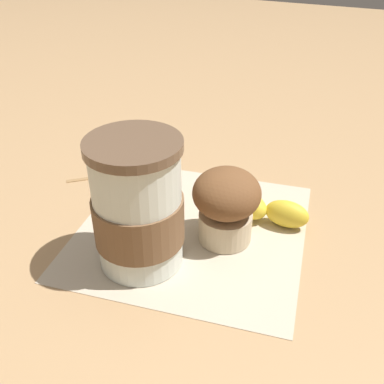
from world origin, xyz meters
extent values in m
plane|color=tan|center=(0.00, 0.00, 0.00)|extent=(3.00, 3.00, 0.00)
cube|color=beige|center=(0.00, 0.00, 0.00)|extent=(0.30, 0.30, 0.00)
cylinder|color=silver|center=(-0.07, 0.03, 0.07)|extent=(0.09, 0.09, 0.14)
cylinder|color=brown|center=(-0.07, 0.03, 0.14)|extent=(0.10, 0.10, 0.01)
cylinder|color=brown|center=(-0.07, 0.03, 0.06)|extent=(0.10, 0.10, 0.05)
cylinder|color=beige|center=(0.00, -0.04, 0.02)|extent=(0.06, 0.06, 0.03)
ellipsoid|color=brown|center=(0.00, -0.04, 0.06)|extent=(0.08, 0.08, 0.06)
ellipsoid|color=yellow|center=(0.07, 0.00, 0.02)|extent=(0.06, 0.06, 0.03)
ellipsoid|color=yellow|center=(0.05, -0.05, 0.02)|extent=(0.05, 0.07, 0.03)
ellipsoid|color=yellow|center=(0.05, -0.10, 0.02)|extent=(0.03, 0.05, 0.03)
cube|color=#9E7547|center=(0.07, 0.17, 0.00)|extent=(0.08, 0.09, 0.00)
camera|label=1|loc=(-0.40, -0.17, 0.34)|focal=42.00mm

